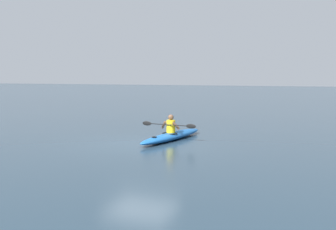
# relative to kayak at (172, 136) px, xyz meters

# --- Properties ---
(ground_plane) EXTENTS (160.00, 160.00, 0.00)m
(ground_plane) POSITION_rel_kayak_xyz_m (0.66, 1.41, -0.15)
(ground_plane) COLOR #233847
(kayak) EXTENTS (1.24, 4.51, 0.29)m
(kayak) POSITION_rel_kayak_xyz_m (0.00, 0.00, 0.00)
(kayak) COLOR #1959A5
(kayak) RESTS_ON ground
(kayaker) EXTENTS (2.30, 0.54, 0.70)m
(kayaker) POSITION_rel_kayak_xyz_m (0.02, 0.12, 0.44)
(kayaker) COLOR yellow
(kayaker) RESTS_ON kayak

